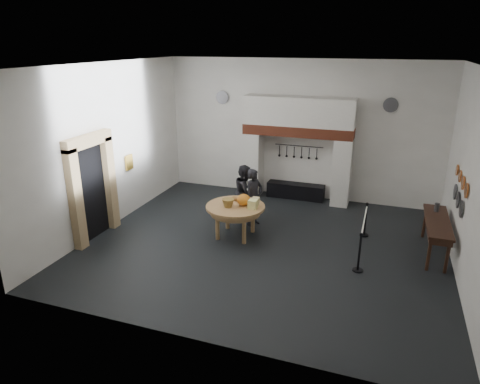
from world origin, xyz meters
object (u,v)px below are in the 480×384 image
(visitor_far, at_px, (245,192))
(side_table, at_px, (438,221))
(iron_range, at_px, (296,191))
(visitor_near, at_px, (254,197))
(work_table, at_px, (235,207))
(barrier_post_near, at_px, (359,253))
(barrier_post_far, at_px, (365,220))

(visitor_far, height_order, side_table, visitor_far)
(iron_range, xyz_separation_m, side_table, (4.10, -2.79, 0.62))
(iron_range, relative_size, side_table, 0.86)
(iron_range, height_order, visitor_near, visitor_near)
(work_table, height_order, barrier_post_near, barrier_post_near)
(side_table, height_order, barrier_post_far, same)
(barrier_post_far, bearing_deg, work_table, -160.68)
(iron_range, height_order, barrier_post_near, barrier_post_near)
(iron_range, bearing_deg, visitor_near, -104.64)
(iron_range, bearing_deg, side_table, -34.19)
(visitor_near, distance_m, barrier_post_near, 3.54)
(work_table, distance_m, barrier_post_far, 3.53)
(iron_range, distance_m, visitor_near, 2.71)
(side_table, relative_size, barrier_post_far, 2.44)
(work_table, relative_size, barrier_post_far, 1.75)
(work_table, relative_size, barrier_post_near, 1.75)
(side_table, xyz_separation_m, barrier_post_far, (-1.70, 0.50, -0.42))
(visitor_near, relative_size, barrier_post_near, 1.84)
(work_table, distance_m, side_table, 5.05)
(iron_range, xyz_separation_m, visitor_far, (-1.07, -2.16, 0.56))
(work_table, bearing_deg, iron_range, 75.31)
(visitor_near, xyz_separation_m, barrier_post_near, (3.07, -1.72, -0.38))
(visitor_far, distance_m, side_table, 5.21)
(work_table, distance_m, visitor_near, 0.91)
(barrier_post_near, bearing_deg, iron_range, 119.31)
(work_table, xyz_separation_m, barrier_post_far, (3.31, 1.16, -0.39))
(iron_range, height_order, visitor_far, visitor_far)
(visitor_far, bearing_deg, iron_range, -32.89)
(barrier_post_far, bearing_deg, iron_range, 136.48)
(barrier_post_far, bearing_deg, barrier_post_near, -90.00)
(visitor_far, relative_size, side_table, 0.74)
(visitor_far, bearing_deg, work_table, -179.19)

